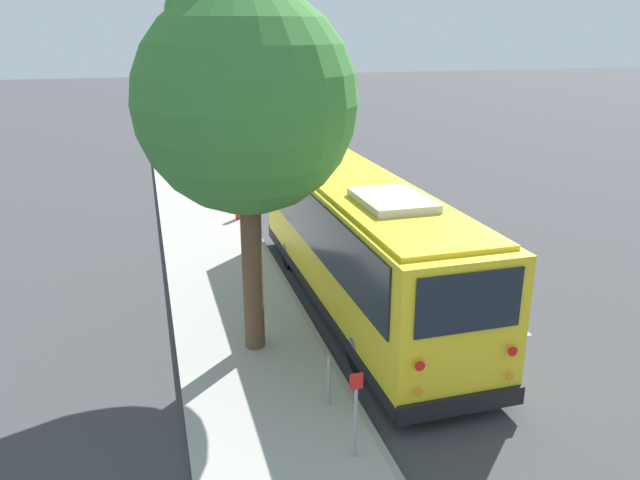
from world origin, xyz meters
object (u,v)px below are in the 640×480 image
Objects in this scene: sign_post_far at (329,380)px; fire_hydrant at (238,208)px; shuttle_bus at (361,238)px; parked_sedan_white at (258,181)px; parked_sedan_tan at (225,133)px; street_tree at (245,87)px; sign_post_near at (356,414)px; parked_sedan_black at (237,150)px.

fire_hydrant is (12.26, -0.15, -0.12)m from sign_post_far.
shuttle_bus is 8.29m from fire_hydrant.
parked_sedan_white is at bearing -20.80° from fire_hydrant.
sign_post_far is (-16.01, 1.58, 0.08)m from parked_sedan_white.
parked_sedan_tan is 5.38× the size of fire_hydrant.
sign_post_near is at bearing -167.77° from street_tree.
shuttle_bus is at bearing -178.35° from parked_sedan_white.
street_tree reaches higher than sign_post_far.
parked_sedan_tan is (12.67, -0.23, 0.03)m from parked_sedan_white.
street_tree is at bearing 116.64° from shuttle_bus.
parked_sedan_white is 4.01m from fire_hydrant.
parked_sedan_tan reaches higher than parked_sedan_black.
sign_post_far reaches higher than fire_hydrant.
street_tree reaches higher than shuttle_bus.
street_tree is 7.85× the size of sign_post_far.
parked_sedan_black is at bearing -8.16° from fire_hydrant.
fire_hydrant is at bearing 170.28° from parked_sedan_tan.
street_tree is at bearing 173.00° from parked_sedan_black.
parked_sedan_black is (7.22, -0.15, 0.02)m from parked_sedan_white.
parked_sedan_white is at bearing 175.00° from parked_sedan_tan.
parked_sedan_white is 1.00× the size of parked_sedan_black.
parked_sedan_black is 1.01× the size of parked_sedan_tan.
shuttle_bus is at bearing -166.33° from fire_hydrant.
parked_sedan_black is 11.08m from fire_hydrant.
fire_hydrant is (13.78, -0.15, -0.40)m from sign_post_near.
sign_post_near is at bearing 176.39° from parked_sedan_black.
sign_post_far is at bearing 179.28° from fire_hydrant.
parked_sedan_black is 21.28m from street_tree.
shuttle_bus reaches higher than sign_post_far.
shuttle_bus reaches higher than parked_sedan_tan.
shuttle_bus is 2.50× the size of parked_sedan_black.
street_tree is at bearing 12.23° from sign_post_near.
parked_sedan_white is at bearing 1.94° from shuttle_bus.
shuttle_bus is at bearing -25.94° from sign_post_far.
sign_post_far is at bearing 172.42° from parked_sedan_tan.
street_tree is 6.47m from sign_post_near.
sign_post_near is (-30.20, 1.80, 0.33)m from parked_sedan_tan.
parked_sedan_black is 0.54× the size of street_tree.
parked_sedan_tan is 30.26m from sign_post_near.
street_tree reaches higher than fire_hydrant.
sign_post_near is at bearing 180.00° from sign_post_far.
fire_hydrant is (-3.75, 1.42, -0.03)m from parked_sedan_white.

